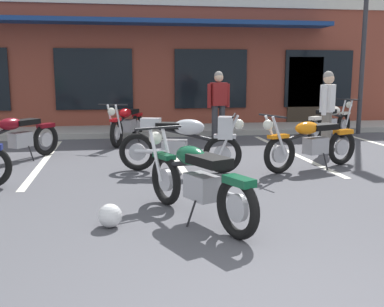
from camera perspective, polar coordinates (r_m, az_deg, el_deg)
The scene contains 14 objects.
ground_plane at distance 6.09m, azimuth 1.48°, elevation -5.73°, with size 80.00×80.00×0.00m, color #47474C.
sidewalk_kerb at distance 12.71m, azimuth -4.36°, elevation 2.87°, with size 22.00×1.80×0.14m, color #A8A59E.
brick_storefront_building at distance 16.43m, azimuth -5.67°, elevation 10.88°, with size 16.76×6.90×3.80m.
painted_stall_lines at distance 9.18m, azimuth -2.32°, elevation -0.32°, with size 9.99×4.80×0.01m.
motorcycle_foreground_classic at distance 5.19m, azimuth 0.56°, elevation -3.24°, with size 1.12×1.99×0.98m.
motorcycle_red_sportbike at distance 10.94m, azimuth -8.04°, elevation 3.71°, with size 1.06×2.01×0.98m.
motorcycle_silver_naked at distance 9.16m, azimuth -20.96°, elevation 1.91°, with size 1.47×1.79×0.98m.
motorcycle_blue_standard at distance 11.73m, azimuth 16.80°, elevation 3.80°, with size 1.79×1.48×0.98m.
motorcycle_green_cafe_racer at distance 8.16m, azimuth 14.55°, elevation 1.33°, with size 2.02×1.04×0.98m.
motorcycle_cream_vintage at distance 7.64m, azimuth -0.73°, elevation 1.57°, with size 2.05×0.95×0.98m.
person_in_shorts_foreground at distance 11.38m, azimuth 3.31°, elevation 6.50°, with size 0.61×0.34×1.68m.
person_by_back_row at distance 9.98m, azimuth 16.41°, elevation 5.61°, with size 0.47×0.52×1.68m.
helmet_on_pavement at distance 5.09m, azimuth -10.12°, elevation -7.57°, with size 0.26×0.26×0.26m.
parking_lot_lamp_post at distance 13.19m, azimuth 21.00°, elevation 17.31°, with size 0.24×0.76×5.42m.
Camera 1 is at (-1.12, -2.45, 1.66)m, focal length 43.10 mm.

